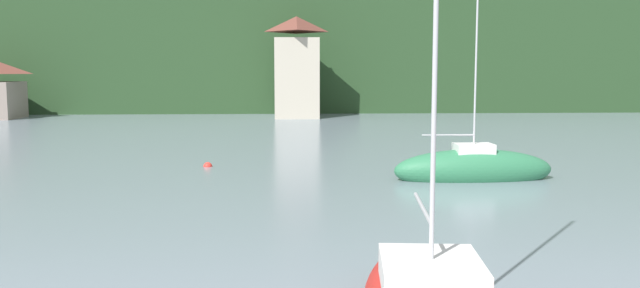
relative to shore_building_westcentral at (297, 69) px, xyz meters
name	(u,v)px	position (x,y,z in m)	size (l,w,h in m)	color
wooded_hillside	(112,49)	(-27.33, 33.20, 3.01)	(352.00, 48.71, 44.73)	#264223
shore_building_westcentral	(297,69)	(0.00, 0.00, 0.00)	(4.76, 5.96, 10.45)	#BCB29E
sailboat_far_0	(473,169)	(7.40, -39.69, -4.58)	(7.43, 2.28, 10.60)	#2D754C
mooring_buoy_near	(208,167)	(-5.26, -35.02, -5.07)	(0.47, 0.47, 0.47)	red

